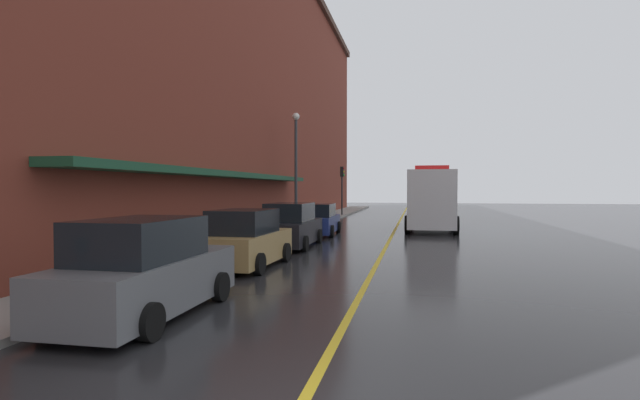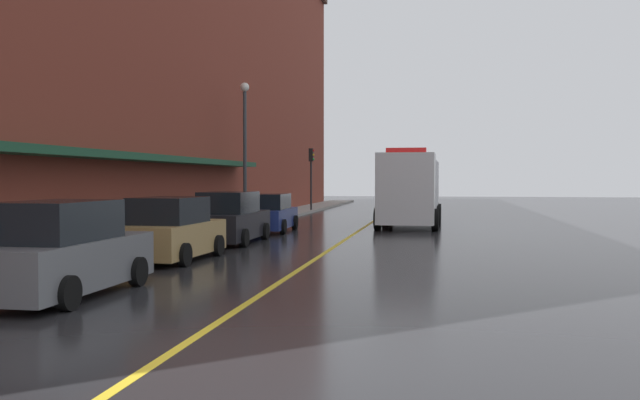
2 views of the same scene
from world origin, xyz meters
The scene contains 13 objects.
ground_plane centered at (0.00, 25.00, 0.00)m, with size 112.00×112.00×0.00m, color #232326.
sidewalk_left centered at (-6.20, 25.00, 0.07)m, with size 2.40×70.00×0.15m, color gray.
lane_center_stripe centered at (0.00, 25.00, 0.00)m, with size 0.16×70.00×0.01m, color gold.
brick_building_left centered at (-12.71, 24.00, 9.78)m, with size 11.78×64.00×19.54m.
parked_car_0 centered at (-3.86, 3.74, 0.89)m, with size 2.04×4.65×1.92m.
parked_car_1 centered at (-4.02, 9.77, 0.85)m, with size 2.13×4.23×1.83m.
parked_car_2 centered at (-3.96, 15.21, 0.87)m, with size 2.08×4.87×1.88m.
parked_car_3 centered at (-3.86, 20.66, 0.79)m, with size 2.07×4.60×1.68m.
box_truck centered at (2.14, 25.33, 1.78)m, with size 3.04×8.45×3.73m.
parking_meter_1 centered at (-5.35, 7.64, 1.06)m, with size 0.14×0.18×1.33m.
parking_meter_2 centered at (-5.35, 5.64, 1.06)m, with size 0.14×0.18×1.33m.
street_lamp_left centered at (-5.95, 23.98, 4.40)m, with size 0.44×0.44×6.94m.
traffic_light_near centered at (-5.29, 38.24, 3.16)m, with size 0.38×0.36×4.30m.
Camera 2 is at (3.57, -8.79, 2.37)m, focal length 38.41 mm.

